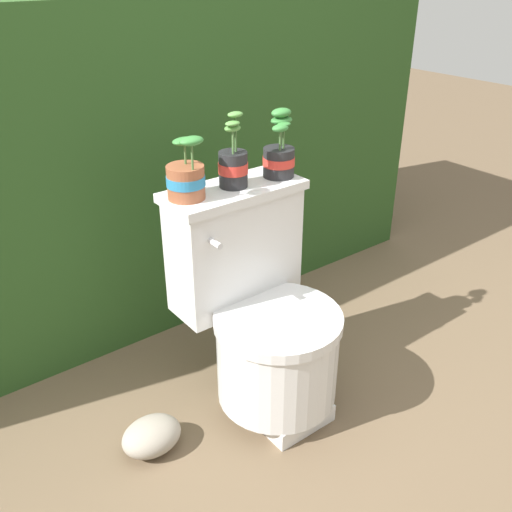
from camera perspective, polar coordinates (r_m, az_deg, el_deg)
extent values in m
plane|color=brown|center=(2.12, -0.76, -15.08)|extent=(12.00, 12.00, 0.00)
cube|color=#284C1E|center=(2.64, -15.65, 9.71)|extent=(2.93, 1.00, 1.32)
cube|color=silver|center=(2.11, 2.05, -14.13)|extent=(0.24, 0.35, 0.07)
cylinder|color=silver|center=(1.99, 2.14, -10.30)|extent=(0.41, 0.41, 0.29)
cylinder|color=silver|center=(1.89, 2.22, -6.40)|extent=(0.43, 0.43, 0.04)
cube|color=silver|center=(1.97, -2.12, 0.65)|extent=(0.45, 0.19, 0.40)
cube|color=silver|center=(1.88, -2.24, 6.51)|extent=(0.48, 0.21, 0.03)
cylinder|color=silver|center=(1.75, -4.08, 1.26)|extent=(0.02, 0.05, 0.02)
cylinder|color=#9E5638|center=(1.78, -7.03, 7.34)|extent=(0.12, 0.12, 0.11)
cylinder|color=#2D84BC|center=(1.78, -7.04, 7.50)|extent=(0.12, 0.12, 0.03)
cylinder|color=#332319|center=(1.76, -7.12, 8.76)|extent=(0.11, 0.11, 0.01)
cylinder|color=#4C753D|center=(1.77, -7.10, 10.11)|extent=(0.01, 0.01, 0.06)
ellipsoid|color=#387F38|center=(1.76, -7.18, 11.33)|extent=(0.08, 0.05, 0.02)
cylinder|color=#4C753D|center=(1.71, -6.40, 9.83)|extent=(0.01, 0.01, 0.08)
ellipsoid|color=#387F38|center=(1.70, -6.49, 11.37)|extent=(0.08, 0.05, 0.03)
cylinder|color=#262628|center=(1.86, -2.30, 8.65)|extent=(0.09, 0.09, 0.12)
cylinder|color=red|center=(1.86, -2.30, 8.82)|extent=(0.10, 0.10, 0.03)
cylinder|color=#332319|center=(1.85, -2.33, 10.17)|extent=(0.09, 0.09, 0.01)
cylinder|color=#4C753D|center=(1.83, -2.06, 12.08)|extent=(0.01, 0.01, 0.11)
ellipsoid|color=#569342|center=(1.82, -2.09, 13.97)|extent=(0.05, 0.04, 0.02)
cylinder|color=#4C753D|center=(1.82, -2.33, 11.35)|extent=(0.01, 0.01, 0.07)
ellipsoid|color=#569342|center=(1.81, -2.36, 12.65)|extent=(0.06, 0.04, 0.02)
cylinder|color=#4C753D|center=(1.81, -2.33, 11.54)|extent=(0.01, 0.01, 0.09)
ellipsoid|color=#569342|center=(1.80, -2.36, 13.10)|extent=(0.05, 0.04, 0.02)
cylinder|color=#262628|center=(1.96, 2.28, 9.34)|extent=(0.11, 0.11, 0.10)
cylinder|color=red|center=(1.95, 2.29, 9.48)|extent=(0.11, 0.11, 0.03)
cylinder|color=#332319|center=(1.94, 2.31, 10.56)|extent=(0.10, 0.10, 0.01)
cylinder|color=#4C753D|center=(1.93, 2.78, 11.79)|extent=(0.01, 0.01, 0.08)
ellipsoid|color=#387F38|center=(1.91, 2.81, 13.02)|extent=(0.05, 0.04, 0.01)
cylinder|color=#4C753D|center=(1.95, 2.51, 12.40)|extent=(0.01, 0.01, 0.10)
ellipsoid|color=#387F38|center=(1.94, 2.55, 14.13)|extent=(0.07, 0.05, 0.03)
cylinder|color=#4C753D|center=(1.96, 2.54, 12.09)|extent=(0.01, 0.01, 0.08)
ellipsoid|color=#387F38|center=(1.95, 2.57, 13.41)|extent=(0.08, 0.06, 0.03)
cylinder|color=#4C753D|center=(1.91, 2.42, 11.48)|extent=(0.01, 0.01, 0.07)
ellipsoid|color=#387F38|center=(1.90, 2.44, 12.66)|extent=(0.06, 0.04, 0.02)
ellipsoid|color=#9E9384|center=(1.98, -10.39, -17.27)|extent=(0.20, 0.16, 0.11)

